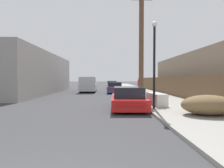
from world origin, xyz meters
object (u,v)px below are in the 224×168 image
at_px(street_lamp, 154,58).
at_px(brush_pile, 208,105).
at_px(discarded_fridge, 156,99).
at_px(car_parked_far, 112,85).
at_px(pickup_truck, 88,85).
at_px(pedestrian, 139,85).
at_px(car_parked_mid, 115,88).
at_px(parked_sports_car_red, 128,99).
at_px(utility_pole, 141,42).

bearing_deg(street_lamp, brush_pile, -39.90).
distance_m(discarded_fridge, car_parked_far, 21.12).
relative_size(pickup_truck, pedestrian, 3.49).
relative_size(discarded_fridge, pedestrian, 1.12).
height_order(car_parked_mid, pickup_truck, pickup_truck).
height_order(car_parked_far, brush_pile, car_parked_far).
bearing_deg(discarded_fridge, car_parked_far, 89.24).
bearing_deg(car_parked_far, brush_pile, -80.95).
height_order(street_lamp, pedestrian, street_lamp).
relative_size(street_lamp, pedestrian, 2.66).
bearing_deg(street_lamp, car_parked_far, 94.29).
bearing_deg(car_parked_mid, discarded_fridge, -75.80).
xyz_separation_m(parked_sports_car_red, pedestrian, (2.32, 9.33, 0.43)).
relative_size(parked_sports_car_red, brush_pile, 1.80).
height_order(car_parked_far, pickup_truck, pickup_truck).
height_order(discarded_fridge, street_lamp, street_lamp).
bearing_deg(utility_pole, brush_pile, -78.62).
height_order(discarded_fridge, car_parked_far, car_parked_far).
bearing_deg(car_parked_mid, car_parked_far, 93.71).
xyz_separation_m(street_lamp, pedestrian, (1.04, 10.11, -1.75)).
distance_m(discarded_fridge, brush_pile, 3.31).
relative_size(car_parked_far, pedestrian, 2.42).
bearing_deg(discarded_fridge, parked_sports_car_red, -168.23).
distance_m(car_parked_mid, pedestrian, 3.11).
bearing_deg(street_lamp, car_parked_mid, 97.50).
distance_m(car_parked_mid, car_parked_far, 10.60).
xyz_separation_m(parked_sports_car_red, street_lamp, (1.28, -0.78, 2.19)).
relative_size(car_parked_far, pickup_truck, 0.69).
distance_m(pickup_truck, street_lamp, 14.42).
bearing_deg(brush_pile, utility_pole, 101.38).
xyz_separation_m(car_parked_mid, car_parked_far, (-0.13, 10.59, 0.01)).
xyz_separation_m(parked_sports_car_red, pickup_truck, (-3.64, 12.66, 0.39)).
relative_size(discarded_fridge, car_parked_far, 0.46).
bearing_deg(pickup_truck, car_parked_mid, 152.24).
relative_size(discarded_fridge, car_parked_mid, 0.46).
height_order(car_parked_mid, pedestrian, pedestrian).
bearing_deg(discarded_fridge, street_lamp, -116.92).
xyz_separation_m(utility_pole, street_lamp, (-0.43, -5.80, -2.03)).
xyz_separation_m(parked_sports_car_red, car_parked_far, (-0.40, 21.60, 0.06)).
bearing_deg(street_lamp, parked_sports_car_red, 148.66).
bearing_deg(car_parked_far, street_lamp, -85.21).
bearing_deg(pedestrian, brush_pile, -85.70).
distance_m(car_parked_mid, pickup_truck, 3.77).
xyz_separation_m(car_parked_far, brush_pile, (3.60, -23.99, -0.07)).
xyz_separation_m(parked_sports_car_red, utility_pole, (1.71, 5.02, 4.22)).
distance_m(car_parked_mid, brush_pile, 13.84).
bearing_deg(brush_pile, pedestrian, 94.30).
height_order(discarded_fridge, brush_pile, brush_pile).
height_order(car_parked_far, pedestrian, pedestrian).
height_order(pickup_truck, utility_pole, utility_pole).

